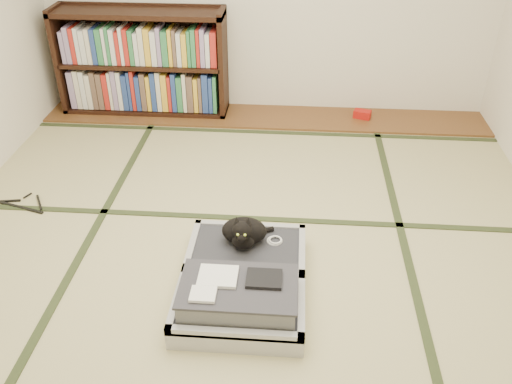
{
  "coord_description": "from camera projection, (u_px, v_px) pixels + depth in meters",
  "views": [
    {
      "loc": [
        0.28,
        -2.56,
        2.13
      ],
      "look_at": [
        0.05,
        0.35,
        0.25
      ],
      "focal_mm": 38.0,
      "sensor_mm": 36.0,
      "label": 1
    }
  ],
  "objects": [
    {
      "name": "cable_coil",
      "position": [
        275.0,
        240.0,
        3.22
      ],
      "size": [
        0.1,
        0.1,
        0.02
      ],
      "color": "white",
      "rests_on": "suitcase"
    },
    {
      "name": "room_shell",
      "position": [
        239.0,
        14.0,
        2.52
      ],
      "size": [
        4.5,
        4.5,
        4.5
      ],
      "color": "white",
      "rests_on": "ground"
    },
    {
      "name": "hanger",
      "position": [
        21.0,
        204.0,
        3.78
      ],
      "size": [
        0.42,
        0.25,
        0.01
      ],
      "color": "black",
      "rests_on": "floor"
    },
    {
      "name": "suitcase",
      "position": [
        242.0,
        283.0,
        2.98
      ],
      "size": [
        0.69,
        0.91,
        0.27
      ],
      "color": "#A7A8AC",
      "rests_on": "floor"
    },
    {
      "name": "wood_strip",
      "position": [
        265.0,
        117.0,
        4.98
      ],
      "size": [
        4.0,
        0.5,
        0.02
      ],
      "primitive_type": "cube",
      "color": "brown",
      "rests_on": "ground"
    },
    {
      "name": "red_item",
      "position": [
        362.0,
        114.0,
        4.93
      ],
      "size": [
        0.17,
        0.13,
        0.07
      ],
      "primitive_type": "cube",
      "rotation": [
        0.0,
        0.0,
        -0.32
      ],
      "color": "#AD140D",
      "rests_on": "wood_strip"
    },
    {
      "name": "cat",
      "position": [
        244.0,
        232.0,
        3.16
      ],
      "size": [
        0.3,
        0.31,
        0.25
      ],
      "color": "black",
      "rests_on": "suitcase"
    },
    {
      "name": "bookcase",
      "position": [
        143.0,
        65.0,
        4.87
      ],
      "size": [
        1.51,
        0.34,
        0.97
      ],
      "color": "black",
      "rests_on": "wood_strip"
    },
    {
      "name": "floor",
      "position": [
        243.0,
        257.0,
        3.31
      ],
      "size": [
        4.5,
        4.5,
        0.0
      ],
      "primitive_type": "plane",
      "color": "tan",
      "rests_on": "ground"
    },
    {
      "name": "tatami_borders",
      "position": [
        250.0,
        210.0,
        3.73
      ],
      "size": [
        4.0,
        4.5,
        0.01
      ],
      "color": "#2D381E",
      "rests_on": "ground"
    }
  ]
}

